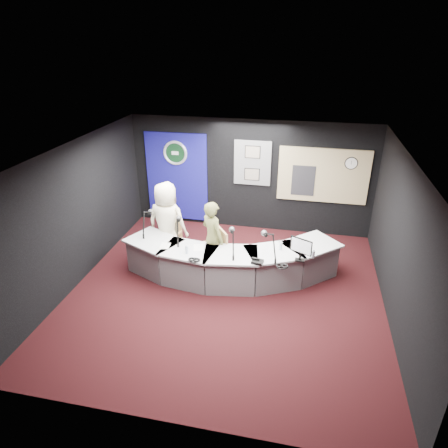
% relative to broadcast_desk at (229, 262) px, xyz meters
% --- Properties ---
extents(ground, '(6.00, 6.00, 0.00)m').
position_rel_broadcast_desk_xyz_m(ground, '(0.05, -0.55, -0.38)').
color(ground, black).
rests_on(ground, ground).
extents(ceiling, '(6.00, 6.00, 0.02)m').
position_rel_broadcast_desk_xyz_m(ceiling, '(0.05, -0.55, 2.42)').
color(ceiling, silver).
rests_on(ceiling, ground).
extents(wall_back, '(6.00, 0.02, 2.80)m').
position_rel_broadcast_desk_xyz_m(wall_back, '(0.05, 2.45, 1.02)').
color(wall_back, black).
rests_on(wall_back, ground).
extents(wall_front, '(6.00, 0.02, 2.80)m').
position_rel_broadcast_desk_xyz_m(wall_front, '(0.05, -3.55, 1.02)').
color(wall_front, black).
rests_on(wall_front, ground).
extents(wall_left, '(0.02, 6.00, 2.80)m').
position_rel_broadcast_desk_xyz_m(wall_left, '(-2.95, -0.55, 1.02)').
color(wall_left, black).
rests_on(wall_left, ground).
extents(wall_right, '(0.02, 6.00, 2.80)m').
position_rel_broadcast_desk_xyz_m(wall_right, '(3.05, -0.55, 1.02)').
color(wall_right, black).
rests_on(wall_right, ground).
extents(broadcast_desk, '(4.50, 1.90, 0.75)m').
position_rel_broadcast_desk_xyz_m(broadcast_desk, '(0.00, 0.00, 0.00)').
color(broadcast_desk, '#B7BABB').
rests_on(broadcast_desk, ground).
extents(backdrop_panel, '(1.60, 0.05, 2.30)m').
position_rel_broadcast_desk_xyz_m(backdrop_panel, '(-1.85, 2.42, 0.88)').
color(backdrop_panel, navy).
rests_on(backdrop_panel, wall_back).
extents(agency_seal, '(0.63, 0.07, 0.63)m').
position_rel_broadcast_desk_xyz_m(agency_seal, '(-1.85, 2.38, 1.52)').
color(agency_seal, silver).
rests_on(agency_seal, backdrop_panel).
extents(seal_center, '(0.48, 0.01, 0.48)m').
position_rel_broadcast_desk_xyz_m(seal_center, '(-1.85, 2.38, 1.52)').
color(seal_center, black).
rests_on(seal_center, backdrop_panel).
extents(pinboard, '(0.90, 0.04, 1.10)m').
position_rel_broadcast_desk_xyz_m(pinboard, '(0.10, 2.42, 1.38)').
color(pinboard, slate).
rests_on(pinboard, wall_back).
extents(framed_photo_upper, '(0.34, 0.02, 0.27)m').
position_rel_broadcast_desk_xyz_m(framed_photo_upper, '(0.10, 2.39, 1.65)').
color(framed_photo_upper, '#7F6E5C').
rests_on(framed_photo_upper, pinboard).
extents(framed_photo_lower, '(0.34, 0.02, 0.27)m').
position_rel_broadcast_desk_xyz_m(framed_photo_lower, '(0.10, 2.39, 1.09)').
color(framed_photo_lower, '#7F6E5C').
rests_on(framed_photo_lower, pinboard).
extents(booth_window_frame, '(2.12, 0.06, 1.32)m').
position_rel_broadcast_desk_xyz_m(booth_window_frame, '(1.80, 2.42, 1.18)').
color(booth_window_frame, tan).
rests_on(booth_window_frame, wall_back).
extents(booth_glow, '(2.00, 0.02, 1.20)m').
position_rel_broadcast_desk_xyz_m(booth_glow, '(1.80, 2.41, 1.18)').
color(booth_glow, beige).
rests_on(booth_glow, booth_window_frame).
extents(equipment_rack, '(0.55, 0.02, 0.75)m').
position_rel_broadcast_desk_xyz_m(equipment_rack, '(1.35, 2.39, 1.03)').
color(equipment_rack, black).
rests_on(equipment_rack, booth_window_frame).
extents(wall_clock, '(0.28, 0.01, 0.28)m').
position_rel_broadcast_desk_xyz_m(wall_clock, '(2.40, 2.39, 1.52)').
color(wall_clock, white).
rests_on(wall_clock, booth_window_frame).
extents(armchair_left, '(0.66, 0.66, 1.06)m').
position_rel_broadcast_desk_xyz_m(armchair_left, '(-1.46, 0.46, 0.15)').
color(armchair_left, '#A87D4D').
rests_on(armchair_left, ground).
extents(armchair_right, '(0.73, 0.73, 0.94)m').
position_rel_broadcast_desk_xyz_m(armchair_right, '(-0.36, 0.12, 0.09)').
color(armchair_right, '#A87D4D').
rests_on(armchair_right, ground).
extents(draped_jacket, '(0.51, 0.16, 0.70)m').
position_rel_broadcast_desk_xyz_m(draped_jacket, '(-1.51, 0.71, 0.24)').
color(draped_jacket, '#696758').
rests_on(draped_jacket, armchair_left).
extents(person_man, '(0.94, 0.66, 1.82)m').
position_rel_broadcast_desk_xyz_m(person_man, '(-1.46, 0.46, 0.53)').
color(person_man, '#FFF2CB').
rests_on(person_man, ground).
extents(person_woman, '(0.71, 0.67, 1.62)m').
position_rel_broadcast_desk_xyz_m(person_woman, '(-0.36, 0.12, 0.44)').
color(person_woman, brown).
rests_on(person_woman, ground).
extents(computer_monitor, '(0.42, 0.23, 0.31)m').
position_rel_broadcast_desk_xyz_m(computer_monitor, '(1.42, -0.29, 0.70)').
color(computer_monitor, black).
rests_on(computer_monitor, broadcast_desk).
extents(desk_phone, '(0.23, 0.20, 0.05)m').
position_rel_broadcast_desk_xyz_m(desk_phone, '(0.65, -0.55, 0.40)').
color(desk_phone, black).
rests_on(desk_phone, broadcast_desk).
extents(headphones_near, '(0.23, 0.23, 0.04)m').
position_rel_broadcast_desk_xyz_m(headphones_near, '(1.11, -0.59, 0.39)').
color(headphones_near, black).
rests_on(headphones_near, broadcast_desk).
extents(headphones_far, '(0.21, 0.21, 0.03)m').
position_rel_broadcast_desk_xyz_m(headphones_far, '(-0.52, -0.71, 0.39)').
color(headphones_far, black).
rests_on(headphones_far, broadcast_desk).
extents(paper_stack, '(0.22, 0.29, 0.00)m').
position_rel_broadcast_desk_xyz_m(paper_stack, '(-1.25, -0.28, 0.38)').
color(paper_stack, white).
rests_on(paper_stack, broadcast_desk).
extents(notepad, '(0.27, 0.33, 0.00)m').
position_rel_broadcast_desk_xyz_m(notepad, '(-0.57, -0.20, 0.38)').
color(notepad, white).
rests_on(notepad, broadcast_desk).
extents(boom_mic_a, '(0.18, 0.74, 0.60)m').
position_rel_broadcast_desk_xyz_m(boom_mic_a, '(-1.82, 0.24, 0.68)').
color(boom_mic_a, black).
rests_on(boom_mic_a, broadcast_desk).
extents(boom_mic_b, '(0.28, 0.72, 0.60)m').
position_rel_broadcast_desk_xyz_m(boom_mic_b, '(-1.06, 0.04, 0.68)').
color(boom_mic_b, black).
rests_on(boom_mic_b, broadcast_desk).
extents(boom_mic_c, '(0.27, 0.72, 0.60)m').
position_rel_broadcast_desk_xyz_m(boom_mic_c, '(0.12, -0.25, 0.68)').
color(boom_mic_c, black).
rests_on(boom_mic_c, broadcast_desk).
extents(boom_mic_d, '(0.41, 0.67, 0.60)m').
position_rel_broadcast_desk_xyz_m(boom_mic_d, '(0.84, -0.24, 0.68)').
color(boom_mic_d, black).
rests_on(boom_mic_d, broadcast_desk).
extents(water_bottles, '(2.46, 0.58, 0.18)m').
position_rel_broadcast_desk_xyz_m(water_bottles, '(0.46, -0.21, 0.46)').
color(water_bottles, silver).
rests_on(water_bottles, broadcast_desk).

